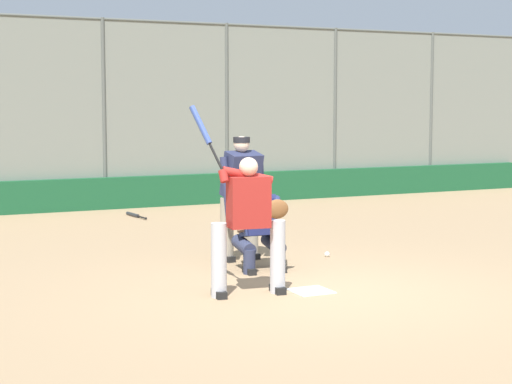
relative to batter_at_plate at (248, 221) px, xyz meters
name	(u,v)px	position (x,y,z in m)	size (l,w,h in m)	color
ground_plane	(311,291)	(-0.72, 0.15, -0.83)	(160.00, 160.00, 0.00)	#9E7F5B
home_plate_marker	(311,291)	(-0.72, 0.15, -0.83)	(0.43, 0.43, 0.01)	white
backstop_fence	(104,110)	(-0.72, -8.43, 1.17)	(21.60, 0.08, 3.83)	#515651
padding_wall	(107,193)	(-0.72, -8.33, -0.51)	(21.09, 0.18, 0.64)	#19512D
bleachers_beyond	(229,170)	(-4.55, -10.93, -0.35)	(15.06, 2.50, 1.48)	slate
batter_at_plate	(248,221)	(0.00, 0.00, 0.00)	(0.94, 0.70, 2.10)	#B7B7BC
catcher_behind_plate	(260,222)	(-0.73, -1.22, -0.22)	(0.64, 0.76, 1.19)	#2D334C
umpire_home	(241,194)	(-0.81, -1.96, 0.07)	(0.68, 0.46, 1.69)	gray
spare_bat_near_backstop	(134,215)	(-0.86, -6.95, -0.80)	(0.14, 0.89, 0.07)	black
spare_bat_third_base_side	(247,209)	(-3.18, -6.91, -0.80)	(0.15, 0.81, 0.07)	black
baseball_loose	(327,254)	(-2.00, -1.69, -0.80)	(0.07, 0.07, 0.07)	white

